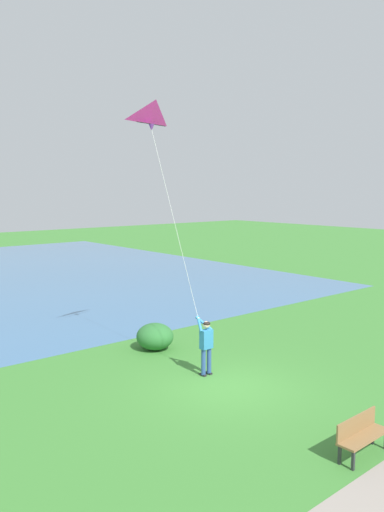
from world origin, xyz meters
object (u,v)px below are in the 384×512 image
person_kite_flyer (206,342)px  lakeside_shrub (155,336)px  park_bench_near_walkway (361,433)px  flying_kite (156,116)px

person_kite_flyer → lakeside_shrub: person_kite_flyer is taller
park_bench_near_walkway → lakeside_shrub: (9.06, -1.04, -0.03)m
person_kite_flyer → flying_kite: bearing=0.2°
person_kite_flyer → lakeside_shrub: size_ratio=1.33×
flying_kite → lakeside_shrub: (0.64, -0.34, -7.72)m
person_kite_flyer → park_bench_near_walkway: size_ratio=1.21×
person_kite_flyer → lakeside_shrub: (3.16, -0.33, -0.57)m
person_kite_flyer → park_bench_near_walkway: (-5.90, 0.71, -0.54)m
lakeside_shrub → park_bench_near_walkway: bearing=173.5°
person_kite_flyer → flying_kite: size_ratio=0.26×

